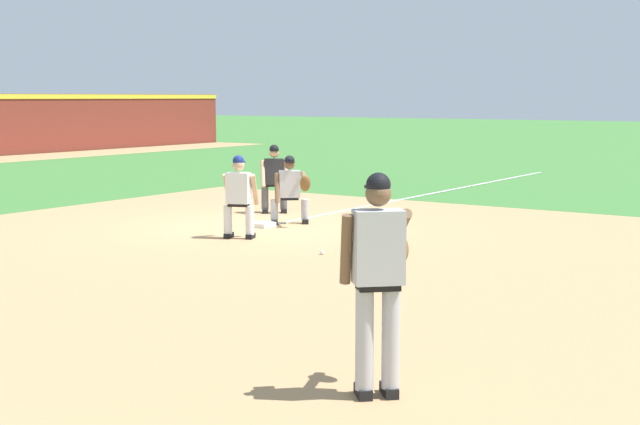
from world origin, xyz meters
TOP-DOWN VIEW (x-y plane):
  - ground_plane at (0.00, 0.00)m, footprint 160.00×160.00m
  - infield_dirt_patch at (-3.59, -3.37)m, footprint 18.00×18.00m
  - foul_line_stripe at (7.45, 0.00)m, footprint 14.89×0.10m
  - first_base_bag at (0.00, 0.00)m, footprint 0.38×0.38m
  - baseball at (-1.85, -2.61)m, footprint 0.07×0.07m
  - pitcher at (-7.13, -6.72)m, footprint 0.85×0.56m
  - first_baseman at (0.61, -0.23)m, footprint 0.77×1.07m
  - baserunner at (-1.33, -0.52)m, footprint 0.58×0.67m
  - umpire at (1.78, 1.05)m, footprint 0.66×0.68m

SIDE VIEW (x-z plane):
  - ground_plane at x=0.00m, z-range 0.00..0.00m
  - infield_dirt_patch at x=-3.59m, z-range 0.00..0.01m
  - foul_line_stripe at x=7.45m, z-range 0.01..0.01m
  - baseball at x=-1.85m, z-range 0.00..0.07m
  - first_base_bag at x=0.00m, z-range 0.00..0.09m
  - first_baseman at x=0.61m, z-range 0.06..1.40m
  - baserunner at x=-1.33m, z-range 0.06..1.52m
  - umpire at x=1.78m, z-range 0.06..1.52m
  - pitcher at x=-7.13m, z-range 0.13..1.99m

